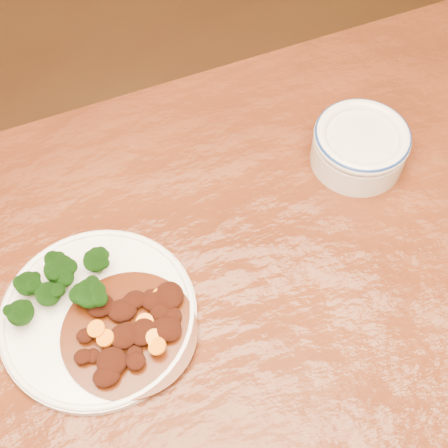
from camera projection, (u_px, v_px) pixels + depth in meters
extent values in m
cube|color=#57250F|center=(232.00, 349.00, 0.78)|extent=(1.61, 1.09, 0.04)
cylinder|color=#391D0E|center=(440.00, 151.00, 1.44)|extent=(0.06, 0.06, 0.71)
cylinder|color=white|center=(98.00, 316.00, 0.78)|extent=(0.25, 0.25, 0.01)
torus|color=white|center=(98.00, 314.00, 0.78)|extent=(0.25, 0.25, 0.01)
cylinder|color=#789E52|center=(63.00, 276.00, 0.79)|extent=(0.01, 0.01, 0.01)
ellipsoid|color=black|center=(59.00, 269.00, 0.78)|extent=(0.04, 0.04, 0.03)
cylinder|color=#789E52|center=(32.00, 290.00, 0.78)|extent=(0.01, 0.01, 0.01)
ellipsoid|color=black|center=(28.00, 284.00, 0.77)|extent=(0.03, 0.03, 0.03)
cylinder|color=#789E52|center=(25.00, 319.00, 0.76)|extent=(0.01, 0.01, 0.01)
ellipsoid|color=black|center=(20.00, 313.00, 0.75)|extent=(0.03, 0.03, 0.03)
cylinder|color=#789E52|center=(52.00, 300.00, 0.78)|extent=(0.01, 0.01, 0.01)
ellipsoid|color=black|center=(48.00, 294.00, 0.76)|extent=(0.03, 0.03, 0.03)
cylinder|color=#789E52|center=(98.00, 267.00, 0.80)|extent=(0.01, 0.01, 0.01)
ellipsoid|color=black|center=(96.00, 260.00, 0.79)|extent=(0.03, 0.03, 0.03)
cylinder|color=#789E52|center=(93.00, 300.00, 0.78)|extent=(0.01, 0.01, 0.01)
ellipsoid|color=black|center=(90.00, 293.00, 0.76)|extent=(0.04, 0.04, 0.03)
cylinder|color=#471A07|center=(129.00, 333.00, 0.76)|extent=(0.17, 0.17, 0.00)
ellipsoid|color=black|center=(135.00, 353.00, 0.74)|extent=(0.02, 0.02, 0.01)
ellipsoid|color=black|center=(162.00, 331.00, 0.75)|extent=(0.02, 0.02, 0.01)
ellipsoid|color=black|center=(106.00, 376.00, 0.72)|extent=(0.03, 0.03, 0.02)
ellipsoid|color=black|center=(141.00, 333.00, 0.75)|extent=(0.03, 0.03, 0.01)
ellipsoid|color=black|center=(146.00, 330.00, 0.75)|extent=(0.04, 0.04, 0.02)
ellipsoid|color=black|center=(158.00, 330.00, 0.75)|extent=(0.03, 0.03, 0.02)
ellipsoid|color=black|center=(122.00, 310.00, 0.77)|extent=(0.04, 0.03, 0.02)
ellipsoid|color=black|center=(153.00, 328.00, 0.76)|extent=(0.02, 0.02, 0.01)
ellipsoid|color=black|center=(123.00, 336.00, 0.74)|extent=(0.03, 0.03, 0.02)
ellipsoid|color=black|center=(169.00, 295.00, 0.78)|extent=(0.04, 0.04, 0.02)
ellipsoid|color=black|center=(160.00, 312.00, 0.77)|extent=(0.03, 0.02, 0.01)
ellipsoid|color=black|center=(92.00, 356.00, 0.74)|extent=(0.02, 0.02, 0.01)
ellipsoid|color=black|center=(83.00, 357.00, 0.73)|extent=(0.02, 0.02, 0.01)
ellipsoid|color=black|center=(112.00, 362.00, 0.73)|extent=(0.04, 0.04, 0.02)
ellipsoid|color=black|center=(135.00, 300.00, 0.77)|extent=(0.03, 0.02, 0.01)
ellipsoid|color=black|center=(126.00, 332.00, 0.75)|extent=(0.03, 0.03, 0.02)
ellipsoid|color=black|center=(165.00, 329.00, 0.75)|extent=(0.03, 0.03, 0.02)
ellipsoid|color=black|center=(85.00, 335.00, 0.75)|extent=(0.02, 0.02, 0.01)
ellipsoid|color=black|center=(136.00, 361.00, 0.73)|extent=(0.02, 0.02, 0.01)
ellipsoid|color=black|center=(172.00, 316.00, 0.76)|extent=(0.02, 0.03, 0.01)
ellipsoid|color=black|center=(152.00, 300.00, 0.77)|extent=(0.03, 0.03, 0.01)
ellipsoid|color=black|center=(169.00, 329.00, 0.75)|extent=(0.03, 0.03, 0.02)
ellipsoid|color=black|center=(124.00, 341.00, 0.75)|extent=(0.02, 0.02, 0.01)
ellipsoid|color=black|center=(100.00, 305.00, 0.77)|extent=(0.03, 0.03, 0.02)
cylinder|color=orange|center=(96.00, 329.00, 0.74)|extent=(0.03, 0.03, 0.01)
cylinder|color=orange|center=(161.00, 296.00, 0.77)|extent=(0.03, 0.03, 0.01)
cylinder|color=orange|center=(105.00, 338.00, 0.74)|extent=(0.03, 0.03, 0.01)
cylinder|color=orange|center=(157.00, 346.00, 0.73)|extent=(0.03, 0.03, 0.01)
cylinder|color=orange|center=(145.00, 322.00, 0.75)|extent=(0.03, 0.03, 0.01)
cylinder|color=orange|center=(155.00, 338.00, 0.74)|extent=(0.03, 0.03, 0.01)
cylinder|color=beige|center=(358.00, 151.00, 0.90)|extent=(0.14, 0.14, 0.04)
cylinder|color=beige|center=(362.00, 139.00, 0.88)|extent=(0.10, 0.10, 0.01)
torus|color=beige|center=(362.00, 137.00, 0.87)|extent=(0.14, 0.14, 0.02)
torus|color=navy|center=(363.00, 135.00, 0.87)|extent=(0.14, 0.14, 0.01)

